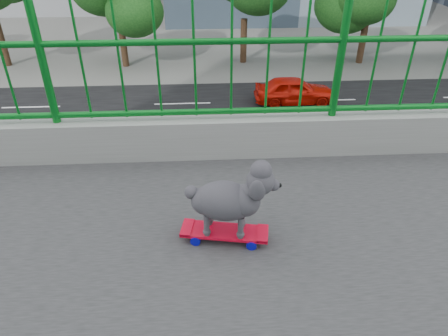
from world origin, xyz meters
The scene contains 6 objects.
road centered at (-13.00, 0.00, 0.01)m, with size 18.00×90.00×0.02m, color black.
skateboard centered at (-0.43, 1.14, 7.05)m, with size 0.22×0.50×0.06m.
poodle centered at (-0.42, 1.17, 7.29)m, with size 0.26×0.50×0.42m.
car_4 centered at (-18.80, 5.98, 0.71)m, with size 1.69×4.19×1.43m, color red.
car_5 centered at (-6.00, -0.61, 0.80)m, with size 1.70×4.88×1.61m, color black.
car_6 centered at (-9.20, 9.16, 0.70)m, with size 2.33×5.06×1.41m, color #A1A1A6.
Camera 1 is at (1.28, 1.04, 8.54)m, focal length 32.22 mm.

